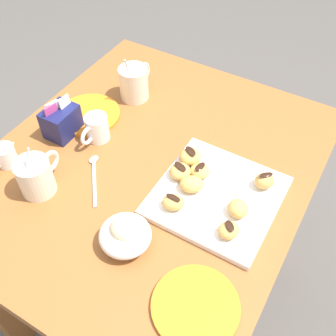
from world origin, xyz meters
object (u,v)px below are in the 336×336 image
object	(u,v)px
pastry_plate_square	(217,196)
beignet_4	(180,171)
sugar_caddy	(61,121)
beignet_2	(191,184)
coffee_mug_cream_left	(36,175)
ice_cream_bowl	(125,234)
beignet_1	(200,171)
beignet_6	(264,181)
beignet_0	(173,202)
saucer_orange_left	(89,114)
saucer_orange_right	(195,306)
beignet_5	(238,208)
beignet_3	(229,230)
cream_pitcher_white	(97,127)
dining_table	(151,199)
chocolate_sauce_pitcher	(5,155)
beignet_7	(190,157)

from	to	relation	value
pastry_plate_square	beignet_4	world-z (taller)	beignet_4
sugar_caddy	beignet_2	world-z (taller)	sugar_caddy
coffee_mug_cream_left	pastry_plate_square	bearing A→B (deg)	-63.50
ice_cream_bowl	beignet_1	world-z (taller)	ice_cream_bowl
beignet_6	beignet_2	bearing A→B (deg)	123.18
coffee_mug_cream_left	beignet_0	world-z (taller)	coffee_mug_cream_left
ice_cream_bowl	sugar_caddy	bearing A→B (deg)	59.65
saucer_orange_left	saucer_orange_right	bearing A→B (deg)	-123.15
sugar_caddy	beignet_1	distance (m)	0.39
coffee_mug_cream_left	beignet_5	bearing A→B (deg)	-69.74
beignet_0	beignet_3	world-z (taller)	beignet_0
saucer_orange_right	beignet_5	size ratio (longest dim) A/B	3.46
beignet_5	beignet_4	bearing A→B (deg)	79.47
beignet_1	cream_pitcher_white	bearing A→B (deg)	91.58
dining_table	chocolate_sauce_pitcher	xyz separation A→B (m)	(-0.18, 0.30, 0.18)
dining_table	sugar_caddy	bearing A→B (deg)	94.94
beignet_2	beignet_6	world-z (taller)	beignet_6
chocolate_sauce_pitcher	beignet_2	world-z (taller)	chocolate_sauce_pitcher
saucer_orange_left	beignet_4	world-z (taller)	beignet_4
saucer_orange_right	beignet_0	xyz separation A→B (m)	(0.17, 0.15, 0.03)
beignet_4	sugar_caddy	bearing A→B (deg)	91.93
saucer_orange_left	beignet_4	size ratio (longest dim) A/B	3.48
saucer_orange_left	beignet_4	distance (m)	0.35
saucer_orange_right	beignet_1	size ratio (longest dim) A/B	3.61
saucer_orange_right	beignet_0	bearing A→B (deg)	40.60
coffee_mug_cream_left	beignet_4	size ratio (longest dim) A/B	2.75
dining_table	beignet_0	bearing A→B (deg)	-127.85
beignet_1	beignet_0	bearing A→B (deg)	176.38
cream_pitcher_white	saucer_orange_left	xyz separation A→B (m)	(0.06, 0.08, -0.03)
beignet_0	beignet_1	distance (m)	0.11
coffee_mug_cream_left	beignet_3	size ratio (longest dim) A/B	2.93
sugar_caddy	dining_table	bearing A→B (deg)	-85.06
coffee_mug_cream_left	beignet_0	distance (m)	0.32
coffee_mug_cream_left	beignet_6	distance (m)	0.53
saucer_orange_right	chocolate_sauce_pitcher	bearing A→B (deg)	81.16
cream_pitcher_white	beignet_2	distance (m)	0.30
pastry_plate_square	beignet_3	bearing A→B (deg)	-142.32
coffee_mug_cream_left	cream_pitcher_white	xyz separation A→B (m)	(0.21, -0.01, -0.01)
beignet_0	beignet_5	distance (m)	0.14
sugar_caddy	beignet_6	size ratio (longest dim) A/B	2.24
cream_pitcher_white	saucer_orange_right	distance (m)	0.52
saucer_orange_right	beignet_7	bearing A→B (deg)	30.01
saucer_orange_left	beignet_0	bearing A→B (deg)	-114.10
pastry_plate_square	sugar_caddy	xyz separation A→B (m)	(-0.01, 0.45, 0.03)
saucer_orange_right	ice_cream_bowl	bearing A→B (deg)	75.48
pastry_plate_square	beignet_3	world-z (taller)	beignet_3
beignet_5	coffee_mug_cream_left	bearing A→B (deg)	110.26
cream_pitcher_white	chocolate_sauce_pitcher	xyz separation A→B (m)	(-0.19, 0.14, -0.01)
beignet_6	beignet_7	size ratio (longest dim) A/B	0.86
dining_table	beignet_5	size ratio (longest dim) A/B	18.42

